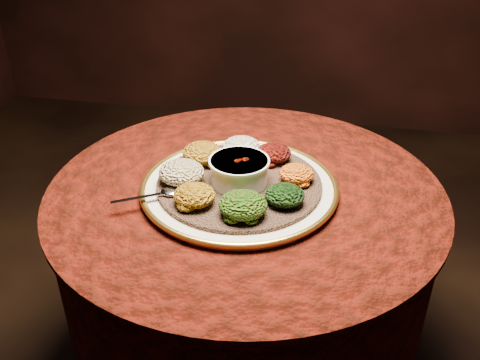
# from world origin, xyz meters

# --- Properties ---
(table) EXTENTS (0.96, 0.96, 0.73)m
(table) POSITION_xyz_m (0.00, 0.00, 0.55)
(table) COLOR black
(table) RESTS_ON ground
(platter) EXTENTS (0.47, 0.47, 0.02)m
(platter) POSITION_xyz_m (-0.01, -0.02, 0.75)
(platter) COLOR beige
(platter) RESTS_ON table
(injera) EXTENTS (0.43, 0.43, 0.01)m
(injera) POSITION_xyz_m (-0.01, -0.02, 0.76)
(injera) COLOR brown
(injera) RESTS_ON platter
(stew_bowl) EXTENTS (0.14, 0.14, 0.06)m
(stew_bowl) POSITION_xyz_m (-0.01, -0.02, 0.80)
(stew_bowl) COLOR white
(stew_bowl) RESTS_ON injera
(spoon) EXTENTS (0.14, 0.09, 0.01)m
(spoon) POSITION_xyz_m (-0.16, -0.11, 0.77)
(spoon) COLOR silver
(spoon) RESTS_ON injera
(portion_ayib) EXTENTS (0.10, 0.09, 0.05)m
(portion_ayib) POSITION_xyz_m (-0.03, 0.11, 0.79)
(portion_ayib) COLOR white
(portion_ayib) RESTS_ON injera
(portion_kitfo) EXTENTS (0.09, 0.08, 0.04)m
(portion_kitfo) POSITION_xyz_m (0.05, 0.10, 0.78)
(portion_kitfo) COLOR black
(portion_kitfo) RESTS_ON injera
(portion_tikil) EXTENTS (0.08, 0.08, 0.04)m
(portion_tikil) POSITION_xyz_m (0.12, 0.01, 0.78)
(portion_tikil) COLOR #BA640F
(portion_tikil) RESTS_ON injera
(portion_gomen) EXTENTS (0.09, 0.08, 0.04)m
(portion_gomen) POSITION_xyz_m (0.11, -0.09, 0.78)
(portion_gomen) COLOR black
(portion_gomen) RESTS_ON injera
(portion_mixveg) EXTENTS (0.11, 0.10, 0.05)m
(portion_mixveg) POSITION_xyz_m (0.02, -0.15, 0.79)
(portion_mixveg) COLOR #983E09
(portion_mixveg) RESTS_ON injera
(portion_kik) EXTENTS (0.09, 0.09, 0.04)m
(portion_kik) POSITION_xyz_m (-0.09, -0.13, 0.78)
(portion_kik) COLOR #A97E0E
(portion_kik) RESTS_ON injera
(portion_timatim) EXTENTS (0.11, 0.10, 0.05)m
(portion_timatim) POSITION_xyz_m (-0.14, -0.05, 0.79)
(portion_timatim) COLOR #8E0809
(portion_timatim) RESTS_ON injera
(portion_shiro) EXTENTS (0.10, 0.10, 0.05)m
(portion_shiro) POSITION_xyz_m (-0.12, 0.06, 0.79)
(portion_shiro) COLOR #9F6E13
(portion_shiro) RESTS_ON injera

